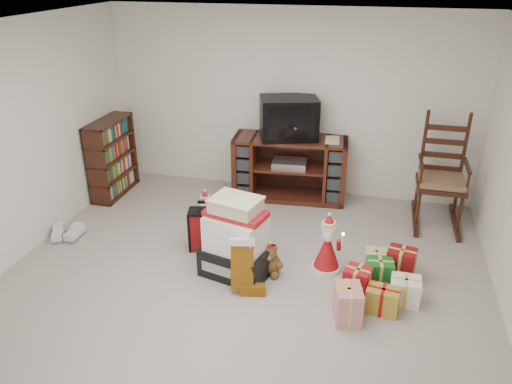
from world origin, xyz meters
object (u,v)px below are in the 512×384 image
rocking_chair (440,185)px  gift_pile (236,242)px  teddy_bear (270,261)px  red_suitcase (207,230)px  mrs_claus_figurine (206,215)px  bookshelf (112,159)px  gift_cluster (378,283)px  tv_stand (290,168)px  sneaker_pair (66,234)px  santa_figurine (327,249)px  crt_television (289,118)px

rocking_chair → gift_pile: 2.75m
rocking_chair → teddy_bear: (-1.77, -1.68, -0.34)m
red_suitcase → mrs_claus_figurine: size_ratio=1.06×
bookshelf → gift_cluster: size_ratio=0.95×
tv_stand → sneaker_pair: (-2.35, -1.77, -0.38)m
bookshelf → red_suitcase: (1.76, -1.11, -0.27)m
rocking_chair → santa_figurine: (-1.20, -1.46, -0.23)m
sneaker_pair → bookshelf: bearing=76.2°
gift_pile → mrs_claus_figurine: gift_pile is taller
rocking_chair → gift_pile: bearing=-140.2°
teddy_bear → gift_pile: bearing=-167.1°
red_suitcase → mrs_claus_figurine: 0.43m
bookshelf → mrs_claus_figurine: (1.60, -0.71, -0.31)m
gift_pile → bookshelf: bearing=159.9°
bookshelf → santa_figurine: 3.36m
rocking_chair → gift_cluster: (-0.65, -1.78, -0.36)m
red_suitcase → gift_cluster: 1.97m
tv_stand → teddy_bear: bearing=-89.8°
gift_pile → sneaker_pair: size_ratio=2.25×
mrs_claus_figurine → gift_cluster: 2.22m
sneaker_pair → red_suitcase: bearing=-9.8°
red_suitcase → santa_figurine: 1.38m
crt_television → gift_pile: bearing=-112.4°
gift_pile → gift_cluster: (1.45, -0.02, -0.24)m
bookshelf → gift_cluster: bookshelf is taller
rocking_chair → sneaker_pair: size_ratio=3.76×
bookshelf → sneaker_pair: bearing=-87.6°
rocking_chair → sneaker_pair: (-4.28, -1.57, -0.43)m
gift_pile → crt_television: bearing=99.6°
rocking_chair → crt_television: 2.08m
tv_stand → santa_figurine: bearing=-71.1°
gift_pile → santa_figurine: bearing=32.3°
rocking_chair → gift_cluster: rocking_chair is taller
gift_pile → sneaker_pair: bearing=-171.3°
santa_figurine → mrs_claus_figurine: size_ratio=1.22×
rocking_chair → santa_figurine: rocking_chair is taller
santa_figurine → red_suitcase: bearing=176.5°
teddy_bear → crt_television: crt_television is taller
bookshelf → sneaker_pair: size_ratio=2.82×
crt_television → tv_stand: bearing=-35.1°
tv_stand → red_suitcase: (-0.65, -1.58, -0.19)m
sneaker_pair → santa_figurine: bearing=-14.2°
sneaker_pair → crt_television: (2.32, 1.78, 1.08)m
tv_stand → rocking_chair: 1.94m
red_suitcase → teddy_bear: bearing=-34.0°
rocking_chair → crt_television: (-1.96, 0.22, 0.65)m
sneaker_pair → tv_stand: bearing=20.8°
teddy_bear → mrs_claus_figurine: (-0.96, 0.70, 0.06)m
rocking_chair → mrs_claus_figurine: bearing=-160.4°
crt_television → teddy_bear: bearing=-102.3°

